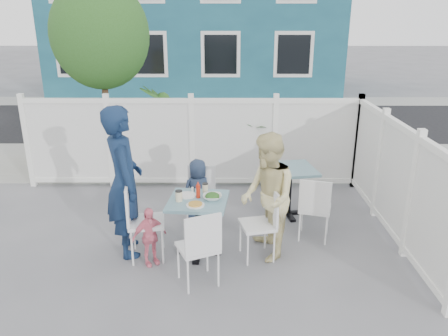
{
  "coord_description": "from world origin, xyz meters",
  "views": [
    {
      "loc": [
        0.7,
        -4.97,
        2.95
      ],
      "look_at": [
        0.67,
        0.43,
        1.04
      ],
      "focal_mm": 35.0,
      "sensor_mm": 36.0,
      "label": 1
    }
  ],
  "objects_px": {
    "main_table": "(198,212)",
    "utility_cabinet": "(63,131)",
    "chair_right": "(264,218)",
    "chair_near": "(200,244)",
    "chair_left": "(139,215)",
    "woman": "(267,197)",
    "spare_table": "(290,179)",
    "toddler": "(149,236)",
    "man": "(124,182)",
    "boy": "(198,192)",
    "chair_back": "(201,192)"
  },
  "relations": [
    {
      "from": "main_table",
      "to": "utility_cabinet",
      "type": "bearing_deg",
      "value": 128.16
    },
    {
      "from": "chair_right",
      "to": "chair_near",
      "type": "distance_m",
      "value": 1.01
    },
    {
      "from": "chair_left",
      "to": "woman",
      "type": "xyz_separation_m",
      "value": [
        1.59,
        0.06,
        0.22
      ]
    },
    {
      "from": "spare_table",
      "to": "toddler",
      "type": "bearing_deg",
      "value": -142.96
    },
    {
      "from": "man",
      "to": "toddler",
      "type": "height_order",
      "value": "man"
    },
    {
      "from": "man",
      "to": "boy",
      "type": "relative_size",
      "value": 1.97
    },
    {
      "from": "woman",
      "to": "chair_near",
      "type": "bearing_deg",
      "value": -58.72
    },
    {
      "from": "chair_left",
      "to": "boy",
      "type": "bearing_deg",
      "value": 138.0
    },
    {
      "from": "boy",
      "to": "chair_right",
      "type": "bearing_deg",
      "value": 108.63
    },
    {
      "from": "main_table",
      "to": "boy",
      "type": "distance_m",
      "value": 0.92
    },
    {
      "from": "chair_near",
      "to": "woman",
      "type": "distance_m",
      "value": 1.09
    },
    {
      "from": "utility_cabinet",
      "to": "main_table",
      "type": "bearing_deg",
      "value": -51.29
    },
    {
      "from": "utility_cabinet",
      "to": "chair_right",
      "type": "height_order",
      "value": "utility_cabinet"
    },
    {
      "from": "chair_back",
      "to": "man",
      "type": "relative_size",
      "value": 0.46
    },
    {
      "from": "main_table",
      "to": "chair_left",
      "type": "distance_m",
      "value": 0.74
    },
    {
      "from": "chair_left",
      "to": "woman",
      "type": "distance_m",
      "value": 1.61
    },
    {
      "from": "main_table",
      "to": "chair_back",
      "type": "bearing_deg",
      "value": 90.8
    },
    {
      "from": "main_table",
      "to": "woman",
      "type": "relative_size",
      "value": 0.49
    },
    {
      "from": "chair_back",
      "to": "chair_left",
      "type": "bearing_deg",
      "value": 56.14
    },
    {
      "from": "spare_table",
      "to": "boy",
      "type": "distance_m",
      "value": 1.4
    },
    {
      "from": "chair_back",
      "to": "boy",
      "type": "distance_m",
      "value": 0.08
    },
    {
      "from": "chair_right",
      "to": "chair_near",
      "type": "bearing_deg",
      "value": 118.25
    },
    {
      "from": "main_table",
      "to": "woman",
      "type": "xyz_separation_m",
      "value": [
        0.86,
        -0.03,
        0.22
      ]
    },
    {
      "from": "utility_cabinet",
      "to": "main_table",
      "type": "xyz_separation_m",
      "value": [
        3.12,
        -3.97,
        -0.01
      ]
    },
    {
      "from": "chair_back",
      "to": "chair_near",
      "type": "relative_size",
      "value": 0.95
    },
    {
      "from": "chair_left",
      "to": "man",
      "type": "xyz_separation_m",
      "value": [
        -0.19,
        0.16,
        0.38
      ]
    },
    {
      "from": "chair_right",
      "to": "woman",
      "type": "xyz_separation_m",
      "value": [
        0.04,
        0.03,
        0.27
      ]
    },
    {
      "from": "chair_right",
      "to": "man",
      "type": "height_order",
      "value": "man"
    },
    {
      "from": "chair_right",
      "to": "chair_near",
      "type": "xyz_separation_m",
      "value": [
        -0.76,
        -0.66,
        0.01
      ]
    },
    {
      "from": "chair_near",
      "to": "boy",
      "type": "xyz_separation_m",
      "value": [
        -0.12,
        1.63,
        -0.05
      ]
    },
    {
      "from": "spare_table",
      "to": "man",
      "type": "distance_m",
      "value": 2.53
    },
    {
      "from": "chair_left",
      "to": "chair_near",
      "type": "bearing_deg",
      "value": 43.43
    },
    {
      "from": "utility_cabinet",
      "to": "man",
      "type": "relative_size",
      "value": 0.62
    },
    {
      "from": "man",
      "to": "boy",
      "type": "height_order",
      "value": "man"
    },
    {
      "from": "chair_left",
      "to": "boy",
      "type": "height_order",
      "value": "chair_left"
    },
    {
      "from": "man",
      "to": "chair_back",
      "type": "bearing_deg",
      "value": -69.02
    },
    {
      "from": "woman",
      "to": "boy",
      "type": "distance_m",
      "value": 1.35
    },
    {
      "from": "chair_left",
      "to": "woman",
      "type": "bearing_deg",
      "value": 84.19
    },
    {
      "from": "utility_cabinet",
      "to": "chair_near",
      "type": "height_order",
      "value": "utility_cabinet"
    },
    {
      "from": "chair_right",
      "to": "man",
      "type": "relative_size",
      "value": 0.48
    },
    {
      "from": "spare_table",
      "to": "man",
      "type": "relative_size",
      "value": 0.43
    },
    {
      "from": "spare_table",
      "to": "toddler",
      "type": "distance_m",
      "value": 2.39
    },
    {
      "from": "utility_cabinet",
      "to": "chair_near",
      "type": "distance_m",
      "value": 5.67
    },
    {
      "from": "chair_back",
      "to": "chair_near",
      "type": "bearing_deg",
      "value": 96.43
    },
    {
      "from": "main_table",
      "to": "spare_table",
      "type": "distance_m",
      "value": 1.77
    },
    {
      "from": "utility_cabinet",
      "to": "man",
      "type": "distance_m",
      "value": 4.49
    },
    {
      "from": "woman",
      "to": "utility_cabinet",
      "type": "bearing_deg",
      "value": -144.73
    },
    {
      "from": "chair_near",
      "to": "spare_table",
      "type": "bearing_deg",
      "value": 32.76
    },
    {
      "from": "main_table",
      "to": "chair_right",
      "type": "xyz_separation_m",
      "value": [
        0.82,
        -0.06,
        -0.05
      ]
    },
    {
      "from": "boy",
      "to": "man",
      "type": "bearing_deg",
      "value": 20.42
    }
  ]
}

